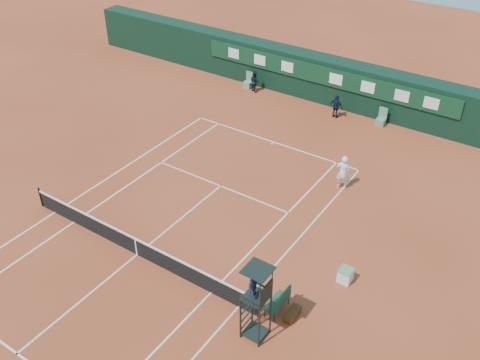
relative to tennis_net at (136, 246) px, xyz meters
The scene contains 14 objects.
ground 0.51m from the tennis_net, ahead, with size 90.00×90.00×0.00m, color #A64627.
court_lines 0.50m from the tennis_net, ahead, with size 11.05×23.85×0.01m.
tennis_net is the anchor object (origin of this frame).
back_wall 18.77m from the tennis_net, 90.00° to the left, with size 40.00×1.65×3.00m.
linesman_chair_left 18.33m from the tennis_net, 107.46° to the left, with size 0.55×0.50×1.15m.
linesman_chair_right 18.05m from the tennis_net, 75.57° to the left, with size 0.55×0.50×1.15m.
umpire_chair 7.08m from the tennis_net, ahead, with size 0.96×0.95×3.42m.
player_bench 6.97m from the tennis_net, ahead, with size 0.56×1.20×1.10m.
tennis_bag 7.56m from the tennis_net, ahead, with size 0.37×0.85×0.32m, color black.
cooler 9.17m from the tennis_net, 23.73° to the left, with size 0.57×0.57×0.65m.
tennis_ball 5.81m from the tennis_net, 84.80° to the left, with size 0.07×0.07×0.07m, color #BEDE33.
player 11.22m from the tennis_net, 61.49° to the left, with size 0.70×0.46×1.93m, color white.
ball_kid_left 17.92m from the tennis_net, 105.59° to the left, with size 0.70×0.55×1.44m, color black.
ball_kid_right 16.89m from the tennis_net, 84.31° to the left, with size 0.91×0.38×1.56m, color black.
Camera 1 is at (13.72, -12.18, 16.36)m, focal length 40.00 mm.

